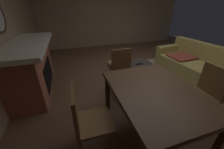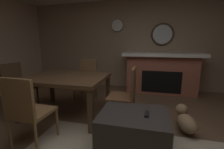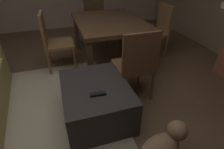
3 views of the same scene
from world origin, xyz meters
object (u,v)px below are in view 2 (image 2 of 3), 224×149
object	(u,v)px
fireplace	(161,73)
dining_chair_south	(87,77)
dining_table	(66,80)
dining_chair_north	(27,108)
dining_chair_west	(127,92)
dining_chair_east	(17,84)
small_dog	(185,120)
round_wall_mirror	(162,34)
wall_clock	(117,25)
tv_remote	(147,114)
ottoman_coffee_table	(133,128)

from	to	relation	value
fireplace	dining_chair_south	distance (m)	1.97
dining_table	dining_chair_north	xyz separation A→B (m)	(0.00, 0.93, -0.14)
fireplace	dining_chair_west	xyz separation A→B (m)	(0.66, 1.81, -0.02)
dining_chair_east	dining_table	bearing A→B (deg)	179.70
dining_chair_south	dining_chair_west	size ratio (longest dim) A/B	1.00
dining_table	small_dog	bearing A→B (deg)	176.66
round_wall_mirror	wall_clock	world-z (taller)	wall_clock
tv_remote	wall_clock	xyz separation A→B (m)	(0.95, -2.65, 1.38)
round_wall_mirror	ottoman_coffee_table	bearing A→B (deg)	79.55
dining_chair_north	dining_chair_west	size ratio (longest dim) A/B	1.00
small_dog	fireplace	bearing A→B (deg)	-82.89
fireplace	small_dog	distance (m)	1.98
dining_table	dining_chair_east	size ratio (longest dim) A/B	1.53
tv_remote	dining_table	distance (m)	1.56
dining_table	wall_clock	distance (m)	2.45
dining_chair_west	wall_clock	size ratio (longest dim) A/B	2.60
ottoman_coffee_table	dining_chair_south	bearing A→B (deg)	-49.14
dining_chair_west	dining_chair_south	bearing A→B (deg)	-40.09
dining_chair_south	wall_clock	size ratio (longest dim) A/B	2.60
dining_table	small_dog	world-z (taller)	dining_table
dining_chair_west	small_dog	world-z (taller)	dining_chair_west
dining_chair_south	small_dog	xyz separation A→B (m)	(-2.00, 1.04, -0.33)
fireplace	dining_table	size ratio (longest dim) A/B	1.40
tv_remote	dining_chair_east	distance (m)	2.61
dining_chair_south	small_dog	distance (m)	2.28
ottoman_coffee_table	dining_chair_west	size ratio (longest dim) A/B	0.94
dining_chair_south	small_dog	bearing A→B (deg)	152.47
dining_chair_east	fireplace	bearing A→B (deg)	-147.79
tv_remote	dining_chair_south	xyz separation A→B (m)	(1.44, -1.48, 0.08)
dining_table	dining_chair_east	world-z (taller)	dining_chair_east
dining_table	wall_clock	xyz separation A→B (m)	(-0.50, -2.10, 1.16)
dining_chair_west	dining_chair_north	bearing A→B (deg)	39.93
tv_remote	dining_table	bearing A→B (deg)	-16.77
tv_remote	dining_chair_west	xyz separation A→B (m)	(0.34, -0.55, 0.08)
round_wall_mirror	small_dog	distance (m)	2.61
round_wall_mirror	dining_chair_south	world-z (taller)	round_wall_mirror
round_wall_mirror	tv_remote	xyz separation A→B (m)	(0.32, 2.65, -1.11)
fireplace	dining_chair_east	world-z (taller)	fireplace
dining_table	wall_clock	size ratio (longest dim) A/B	3.98
dining_chair_east	dining_chair_south	bearing A→B (deg)	-140.27
tv_remote	dining_chair_north	bearing A→B (deg)	18.64
ottoman_coffee_table	small_dog	size ratio (longest dim) A/B	1.78
round_wall_mirror	ottoman_coffee_table	distance (m)	3.01
dining_chair_north	tv_remote	bearing A→B (deg)	-165.57
ottoman_coffee_table	dining_chair_west	xyz separation A→B (m)	(0.17, -0.55, 0.31)
fireplace	wall_clock	distance (m)	1.82
dining_chair_west	ottoman_coffee_table	bearing A→B (deg)	107.58
ottoman_coffee_table	dining_chair_west	distance (m)	0.65
tv_remote	dining_chair_north	xyz separation A→B (m)	(1.45, 0.37, 0.08)
fireplace	dining_chair_west	distance (m)	1.93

